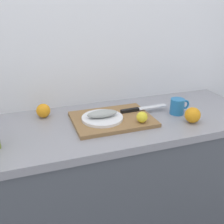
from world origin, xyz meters
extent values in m
cube|color=white|center=(0.00, 0.33, 1.25)|extent=(3.20, 0.05, 2.50)
cube|color=#4C5159|center=(0.00, 0.00, 0.43)|extent=(2.00, 0.58, 0.86)
cube|color=gray|center=(0.00, 0.00, 0.88)|extent=(2.00, 0.60, 0.04)
cube|color=olive|center=(0.15, 0.00, 0.91)|extent=(0.42, 0.32, 0.02)
cylinder|color=white|center=(0.09, -0.01, 0.93)|extent=(0.22, 0.22, 0.01)
ellipsoid|color=#999E99|center=(0.09, -0.01, 0.95)|extent=(0.16, 0.07, 0.04)
cube|color=silver|center=(0.42, 0.05, 0.93)|extent=(0.18, 0.04, 0.00)
cube|color=black|center=(0.27, 0.04, 0.93)|extent=(0.11, 0.03, 0.02)
sphere|color=yellow|center=(0.27, -0.11, 0.95)|extent=(0.06, 0.06, 0.06)
cylinder|color=#2672B2|center=(0.53, -0.03, 0.95)|extent=(0.08, 0.08, 0.09)
torus|color=#2672B2|center=(0.59, -0.03, 0.95)|extent=(0.06, 0.01, 0.06)
sphere|color=orange|center=(-0.20, 0.17, 0.94)|extent=(0.08, 0.08, 0.08)
sphere|color=orange|center=(0.55, -0.16, 0.94)|extent=(0.08, 0.08, 0.08)
camera|label=1|loc=(-0.27, -1.20, 1.49)|focal=41.34mm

